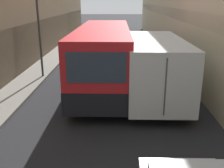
% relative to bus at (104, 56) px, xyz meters
% --- Properties ---
extents(ground_plane, '(150.00, 150.00, 0.00)m').
position_rel_bus_xyz_m(ground_plane, '(0.26, -0.11, -1.67)').
color(ground_plane, '#232326').
extents(sidewalk_left, '(1.73, 60.00, 0.15)m').
position_rel_bus_xyz_m(sidewalk_left, '(-4.36, -0.11, -1.60)').
color(sidewalk_left, gray).
rests_on(sidewalk_left, ground_plane).
extents(bus, '(2.58, 9.66, 3.16)m').
position_rel_bus_xyz_m(bus, '(0.00, 0.00, 0.00)').
color(bus, red).
rests_on(bus, ground_plane).
extents(box_truck, '(2.48, 8.62, 2.84)m').
position_rel_bus_xyz_m(box_truck, '(2.38, -0.87, -0.11)').
color(box_truck, silver).
rests_on(box_truck, ground_plane).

